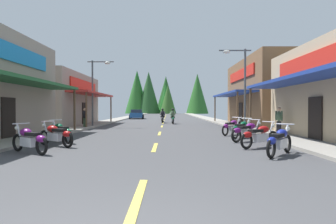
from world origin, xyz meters
The scene contains 22 objects.
ground centered at (0.00, 31.64, -0.05)m, with size 10.76×93.27×0.10m, color #424244.
sidewalk_left centered at (-6.38, 31.64, 0.06)m, with size 2.00×93.27×0.12m, color gray.
sidewalk_right centered at (6.38, 31.64, 0.06)m, with size 2.00×93.27×0.12m, color gray.
centerline_dashes centered at (0.00, 34.41, 0.01)m, with size 0.16×67.52×0.01m.
storefront_left_far centered at (-10.78, 22.50, 2.39)m, with size 8.67×10.31×4.76m.
storefront_right_far centered at (10.98, 22.48, 3.04)m, with size 9.05×11.21×6.07m.
streetlamp_left centered at (-5.42, 19.72, 3.68)m, with size 2.19×0.30×5.55m.
streetlamp_right centered at (5.42, 15.65, 3.72)m, with size 2.19×0.30×5.61m.
motorcycle_parked_right_0 centered at (4.22, 6.24, 0.49)m, with size 1.50×1.66×1.04m.
motorcycle_parked_right_1 centered at (4.15, 7.99, 0.49)m, with size 1.89×1.18×1.04m.
motorcycle_parked_right_2 centered at (4.26, 9.96, 0.49)m, with size 1.87×1.21×1.04m.
motorcycle_parked_right_3 centered at (4.44, 11.53, 0.49)m, with size 1.53×1.64×1.04m.
motorcycle_parked_right_4 centered at (4.28, 13.07, 0.49)m, with size 1.57×1.60×1.04m.
motorcycle_parked_left_0 centered at (-4.29, 6.68, 0.49)m, with size 1.85×1.25×1.04m.
motorcycle_parked_left_1 centered at (-4.06, 8.31, 0.49)m, with size 1.88×1.20×1.04m.
motorcycle_parked_left_2 centered at (-4.38, 9.61, 0.49)m, with size 1.61×1.56×1.04m.
rider_cruising_lead centered at (1.00, 24.35, 0.66)m, with size 0.60×2.14×1.57m.
rider_cruising_trailing centered at (-0.05, 26.04, 0.66)m, with size 0.60×2.14×1.57m.
pedestrian_by_shop centered at (6.86, 12.65, 0.95)m, with size 0.36×0.55×1.64m.
pedestrian_browsing centered at (-6.02, 18.40, 0.91)m, with size 0.47×0.42×1.58m.
parked_car_curbside centered at (-4.18, 37.52, 0.69)m, with size 2.28×4.41×1.40m.
treeline_backdrop centered at (-3.19, 79.91, 6.02)m, with size 25.59×13.25×13.56m.
Camera 1 is at (0.52, -2.58, 1.56)m, focal length 28.59 mm.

